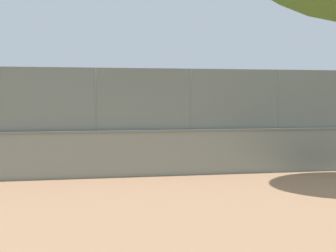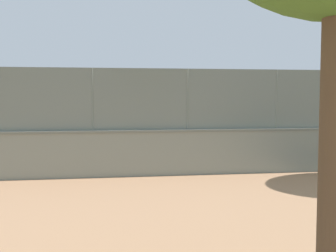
{
  "view_description": "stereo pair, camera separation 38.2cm",
  "coord_description": "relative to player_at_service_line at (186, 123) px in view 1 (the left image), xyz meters",
  "views": [
    {
      "loc": [
        1.95,
        25.85,
        2.72
      ],
      "look_at": [
        -1.87,
        6.33,
        1.32
      ],
      "focal_mm": 45.43,
      "sensor_mm": 36.0,
      "label": 1
    },
    {
      "loc": [
        1.58,
        25.92,
        2.72
      ],
      "look_at": [
        -1.87,
        6.33,
        1.32
      ],
      "focal_mm": 45.43,
      "sensor_mm": 36.0,
      "label": 2
    }
  ],
  "objects": [
    {
      "name": "ground_plane",
      "position": [
        4.3,
        0.26,
        -1.0
      ],
      "size": [
        260.0,
        260.0,
        0.0
      ],
      "primitive_type": "plane",
      "color": "tan"
    },
    {
      "name": "perimeter_wall",
      "position": [
        2.69,
        11.88,
        -0.21
      ],
      "size": [
        26.3,
        1.03,
        1.57
      ],
      "color": "gray",
      "rests_on": "ground_plane"
    },
    {
      "name": "fence_panel_on_wall",
      "position": [
        2.69,
        11.88,
        1.62
      ],
      "size": [
        25.83,
        0.67,
        2.09
      ],
      "color": "slate",
      "rests_on": "perimeter_wall"
    },
    {
      "name": "player_at_service_line",
      "position": [
        0.0,
        0.0,
        0.0
      ],
      "size": [
        0.78,
        1.29,
        1.69
      ],
      "color": "#591919",
      "rests_on": "ground_plane"
    },
    {
      "name": "player_foreground_swinging",
      "position": [
        4.64,
        5.44,
        -0.15
      ],
      "size": [
        0.82,
        1.08,
        1.46
      ],
      "color": "#B2B2B2",
      "rests_on": "ground_plane"
    },
    {
      "name": "sports_ball",
      "position": [
        0.35,
        2.11,
        -0.16
      ],
      "size": [
        0.23,
        0.23,
        0.23
      ],
      "primitive_type": "sphere",
      "color": "#3399D8"
    },
    {
      "name": "courtside_bench",
      "position": [
        0.95,
        10.64,
        -0.54
      ],
      "size": [
        1.61,
        0.42,
        0.87
      ],
      "color": "brown",
      "rests_on": "ground_plane"
    }
  ]
}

